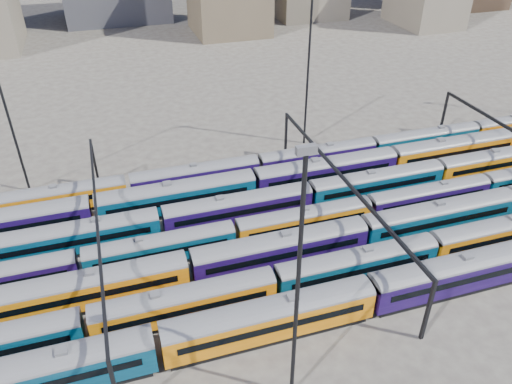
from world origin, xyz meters
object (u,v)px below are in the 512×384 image
object	(u,v)px
rake_0	(370,292)
rake_2	(88,286)
rake_1	(357,262)
mast_2	(298,281)

from	to	relation	value
rake_0	rake_2	world-z (taller)	rake_0
rake_1	rake_2	bearing A→B (deg)	170.39
mast_2	rake_2	bearing A→B (deg)	134.90
rake_0	rake_2	xyz separation A→B (m)	(-28.44, 10.00, -0.07)
rake_2	mast_2	size ratio (longest dim) A/B	5.98
rake_0	mast_2	distance (m)	17.43
rake_1	mast_2	bearing A→B (deg)	-136.37
rake_1	rake_2	world-z (taller)	rake_2
rake_2	mast_2	distance (m)	26.46
rake_1	rake_2	size ratio (longest dim) A/B	0.91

